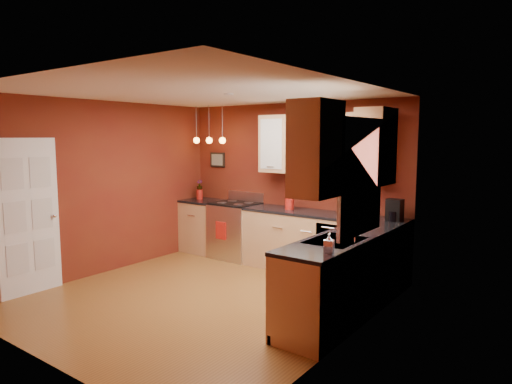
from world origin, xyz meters
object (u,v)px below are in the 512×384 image
Objects in this scene: gas_range at (235,230)px; coffee_maker at (394,211)px; sink at (336,242)px; red_canister at (289,202)px; soap_pump at (329,243)px.

coffee_maker is at bearing 0.25° from gas_range.
coffee_maker is at bearing 85.69° from sink.
sink is at bearing -29.78° from gas_range.
sink is 3.17× the size of red_canister.
coffee_maker is 2.06m from soap_pump.
gas_range is 1.23m from red_canister.
sink is at bearing -44.24° from red_canister.
gas_range is at bearing 179.70° from red_canister.
coffee_maker is (1.65, 0.02, 0.02)m from red_canister.
gas_range is 3.53m from soap_pump.
sink is 2.15m from red_canister.
sink is 0.60m from soap_pump.
gas_range is 1.59× the size of sink.
sink reaches higher than gas_range.
red_canister is 0.76× the size of coffee_maker.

